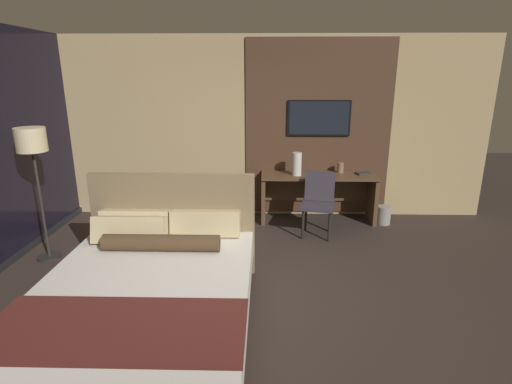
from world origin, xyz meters
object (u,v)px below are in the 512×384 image
object	(u,v)px
desk_chair	(319,198)
book	(363,173)
desk	(318,189)
floor_lamp	(33,151)
bed	(150,292)
vase_tall	(297,164)
vase_short	(340,168)
tv	(319,118)
waste_bin	(383,215)

from	to	relation	value
desk_chair	book	world-z (taller)	desk_chair
desk	book	world-z (taller)	book
floor_lamp	bed	bearing A→B (deg)	-38.22
vase_tall	vase_short	xyz separation A→B (m)	(0.69, 0.17, -0.09)
floor_lamp	book	distance (m)	4.50
vase_tall	tv	bearing A→B (deg)	42.67
bed	vase_tall	distance (m)	3.15
desk	vase_tall	bearing A→B (deg)	-165.98
desk	book	distance (m)	0.73
desk	book	bearing A→B (deg)	-0.44
vase_short	book	xyz separation A→B (m)	(0.34, -0.09, -0.06)
vase_tall	book	distance (m)	1.05
book	waste_bin	xyz separation A→B (m)	(0.32, -0.14, -0.62)
bed	book	xyz separation A→B (m)	(2.55, 2.77, 0.45)
bed	desk_chair	size ratio (longest dim) A/B	2.55
book	waste_bin	distance (m)	0.72
bed	tv	bearing A→B (deg)	58.19
vase_tall	bed	bearing A→B (deg)	-119.49
desk	vase_short	world-z (taller)	vase_short
book	waste_bin	bearing A→B (deg)	-24.27
bed	tv	world-z (taller)	tv
bed	waste_bin	world-z (taller)	bed
bed	vase_short	xyz separation A→B (m)	(2.21, 2.86, 0.52)
bed	floor_lamp	bearing A→B (deg)	141.78
tv	waste_bin	distance (m)	1.79
desk	book	xyz separation A→B (m)	(0.69, -0.01, 0.26)
tv	vase_short	distance (m)	0.84
waste_bin	vase_short	bearing A→B (deg)	160.24
desk_chair	vase_short	size ratio (longest dim) A/B	5.61
vase_short	vase_tall	bearing A→B (deg)	-165.99
bed	book	bearing A→B (deg)	47.34
vase_tall	book	world-z (taller)	vase_tall
vase_short	waste_bin	xyz separation A→B (m)	(0.66, -0.24, -0.69)
waste_bin	vase_tall	bearing A→B (deg)	177.31
floor_lamp	waste_bin	world-z (taller)	floor_lamp
book	floor_lamp	bearing A→B (deg)	-161.02
vase_tall	book	bearing A→B (deg)	4.46
vase_short	waste_bin	size ratio (longest dim) A/B	0.57
desk_chair	waste_bin	bearing A→B (deg)	33.83
vase_short	waste_bin	world-z (taller)	vase_short
desk	waste_bin	distance (m)	1.08
vase_tall	waste_bin	world-z (taller)	vase_tall
floor_lamp	vase_tall	bearing A→B (deg)	23.26
book	tv	bearing A→B (deg)	161.08
desk_chair	floor_lamp	size ratio (longest dim) A/B	0.55
desk	vase_short	size ratio (longest dim) A/B	10.99
tv	waste_bin	size ratio (longest dim) A/B	3.45
tv	waste_bin	bearing A→B (deg)	-20.66
floor_lamp	vase_short	world-z (taller)	floor_lamp
tv	waste_bin	xyz separation A→B (m)	(1.01, -0.38, -1.44)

